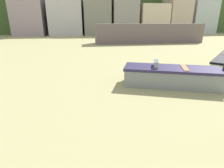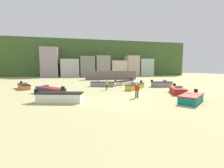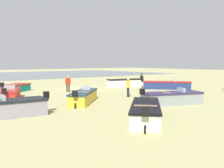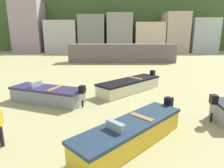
% 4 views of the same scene
% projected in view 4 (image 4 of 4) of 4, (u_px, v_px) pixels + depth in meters
% --- Properties ---
extents(headland_hill, '(90.00, 32.00, 15.23)m').
position_uv_depth(headland_hill, '(99.00, 22.00, 61.37)').
color(headland_hill, '#3F5C2B').
rests_on(headland_hill, ground).
extents(harbor_pier, '(14.89, 2.40, 2.57)m').
position_uv_depth(harbor_pier, '(122.00, 53.00, 28.00)').
color(harbor_pier, '#6B5D5D').
rests_on(harbor_pier, ground).
extents(townhouse_far_left, '(6.02, 5.80, 11.00)m').
position_uv_depth(townhouse_far_left, '(30.00, 27.00, 43.39)').
color(townhouse_far_left, '#A29097').
rests_on(townhouse_far_left, ground).
extents(townhouse_left, '(6.70, 6.81, 6.79)m').
position_uv_depth(townhouse_left, '(64.00, 37.00, 44.38)').
color(townhouse_left, beige).
rests_on(townhouse_left, ground).
extents(townhouse_centre_left, '(5.58, 5.51, 7.96)m').
position_uv_depth(townhouse_centre_left, '(92.00, 34.00, 43.60)').
color(townhouse_centre_left, gray).
rests_on(townhouse_centre_left, ground).
extents(townhouse_centre, '(5.40, 5.22, 8.28)m').
position_uv_depth(townhouse_centre, '(120.00, 33.00, 43.40)').
color(townhouse_centre, gray).
rests_on(townhouse_centre, ground).
extents(townhouse_centre_right, '(6.24, 5.37, 6.41)m').
position_uv_depth(townhouse_centre_right, '(149.00, 38.00, 43.70)').
color(townhouse_centre_right, beige).
rests_on(townhouse_centre_right, ground).
extents(townhouse_right, '(4.97, 5.94, 8.49)m').
position_uv_depth(townhouse_right, '(175.00, 33.00, 43.70)').
color(townhouse_right, '#C8B299').
rests_on(townhouse_right, ground).
extents(townhouse_far_right, '(5.62, 6.44, 7.27)m').
position_uv_depth(townhouse_far_right, '(201.00, 36.00, 44.09)').
color(townhouse_far_right, '#B0C1BD').
rests_on(townhouse_far_right, ground).
extents(boat_grey_2, '(4.65, 2.90, 1.20)m').
position_uv_depth(boat_grey_2, '(48.00, 95.00, 11.46)').
color(boat_grey_2, gray).
rests_on(boat_grey_2, ground).
extents(boat_cream_5, '(4.70, 4.57, 1.15)m').
position_uv_depth(boat_cream_5, '(130.00, 85.00, 13.66)').
color(boat_cream_5, beige).
rests_on(boat_cream_5, ground).
extents(boat_yellow_6, '(4.29, 4.30, 1.19)m').
position_uv_depth(boat_yellow_6, '(132.00, 133.00, 7.02)').
color(boat_yellow_6, gold).
rests_on(boat_yellow_6, ground).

